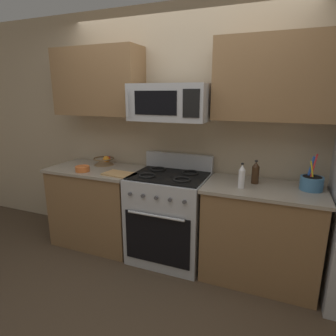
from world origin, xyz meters
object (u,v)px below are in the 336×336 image
object	(u,v)px
fruit_basket	(104,161)
range_oven	(169,216)
cutting_board	(120,174)
bottle_vinegar	(242,177)
prep_bowl	(82,169)
utensil_crock	(311,183)
bottle_soy	(255,173)
microwave	(170,102)

from	to	relation	value
fruit_basket	range_oven	bearing A→B (deg)	-9.96
fruit_basket	cutting_board	size ratio (longest dim) A/B	0.70
bottle_vinegar	prep_bowl	world-z (taller)	bottle_vinegar
utensil_crock	bottle_vinegar	world-z (taller)	utensil_crock
utensil_crock	prep_bowl	distance (m)	2.23
bottle_vinegar	bottle_soy	bearing A→B (deg)	61.70
microwave	cutting_board	world-z (taller)	microwave
utensil_crock	fruit_basket	xyz separation A→B (m)	(-2.17, 0.08, -0.02)
bottle_vinegar	bottle_soy	size ratio (longest dim) A/B	1.03
prep_bowl	utensil_crock	bearing A→B (deg)	6.48
range_oven	bottle_soy	xyz separation A→B (m)	(0.82, 0.08, 0.54)
range_oven	microwave	size ratio (longest dim) A/B	1.45
cutting_board	bottle_vinegar	size ratio (longest dim) A/B	1.50
fruit_basket	cutting_board	distance (m)	0.50
utensil_crock	bottle_vinegar	bearing A→B (deg)	-162.79
range_oven	prep_bowl	xyz separation A→B (m)	(-0.93, -0.18, 0.47)
microwave	prep_bowl	world-z (taller)	microwave
cutting_board	prep_bowl	size ratio (longest dim) A/B	2.21
range_oven	fruit_basket	size ratio (longest dim) A/B	4.58
bottle_vinegar	prep_bowl	distance (m)	1.66
fruit_basket	bottle_soy	world-z (taller)	bottle_soy
fruit_basket	cutting_board	world-z (taller)	fruit_basket
microwave	cutting_board	size ratio (longest dim) A/B	2.21
bottle_soy	range_oven	bearing A→B (deg)	-174.42
utensil_crock	microwave	bearing A→B (deg)	-177.95
utensil_crock	range_oven	bearing A→B (deg)	-176.76
microwave	bottle_vinegar	world-z (taller)	microwave
fruit_basket	prep_bowl	size ratio (longest dim) A/B	1.54
fruit_basket	microwave	bearing A→B (deg)	-8.25
utensil_crock	bottle_soy	distance (m)	0.47
fruit_basket	utensil_crock	bearing A→B (deg)	-2.15
bottle_vinegar	prep_bowl	bearing A→B (deg)	-177.36
bottle_soy	utensil_crock	bearing A→B (deg)	-0.87
range_oven	bottle_soy	size ratio (longest dim) A/B	4.96
range_oven	cutting_board	size ratio (longest dim) A/B	3.20
range_oven	fruit_basket	world-z (taller)	range_oven
cutting_board	range_oven	bearing A→B (deg)	16.58
utensil_crock	fruit_basket	size ratio (longest dim) A/B	1.33
cutting_board	prep_bowl	distance (m)	0.44
fruit_basket	bottle_soy	bearing A→B (deg)	-2.50
bottle_vinegar	fruit_basket	bearing A→B (deg)	170.89
cutting_board	bottle_soy	bearing A→B (deg)	9.77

